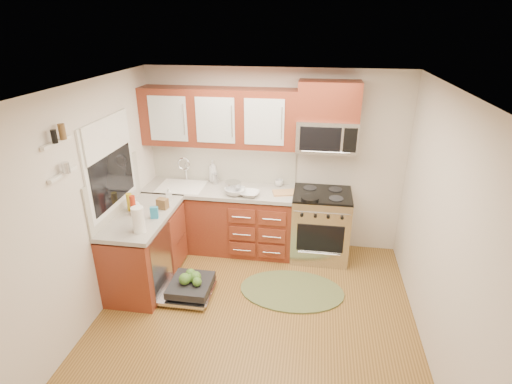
% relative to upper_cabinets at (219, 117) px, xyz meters
% --- Properties ---
extents(floor, '(3.50, 3.50, 0.00)m').
position_rel_upper_cabinets_xyz_m(floor, '(0.73, -1.57, -1.88)').
color(floor, brown).
rests_on(floor, ground).
extents(ceiling, '(3.50, 3.50, 0.00)m').
position_rel_upper_cabinets_xyz_m(ceiling, '(0.73, -1.57, 0.62)').
color(ceiling, white).
rests_on(ceiling, ground).
extents(wall_back, '(3.50, 0.04, 2.50)m').
position_rel_upper_cabinets_xyz_m(wall_back, '(0.73, 0.18, -0.62)').
color(wall_back, beige).
rests_on(wall_back, ground).
extents(wall_front, '(3.50, 0.04, 2.50)m').
position_rel_upper_cabinets_xyz_m(wall_front, '(0.73, -3.33, -0.62)').
color(wall_front, beige).
rests_on(wall_front, ground).
extents(wall_left, '(0.04, 3.50, 2.50)m').
position_rel_upper_cabinets_xyz_m(wall_left, '(-1.02, -1.57, -0.62)').
color(wall_left, beige).
rests_on(wall_left, ground).
extents(wall_right, '(0.04, 3.50, 2.50)m').
position_rel_upper_cabinets_xyz_m(wall_right, '(2.48, -1.57, -0.62)').
color(wall_right, beige).
rests_on(wall_right, ground).
extents(base_cabinet_back, '(2.05, 0.60, 0.85)m').
position_rel_upper_cabinets_xyz_m(base_cabinet_back, '(0.00, -0.12, -1.45)').
color(base_cabinet_back, maroon).
rests_on(base_cabinet_back, ground).
extents(base_cabinet_left, '(0.60, 1.25, 0.85)m').
position_rel_upper_cabinets_xyz_m(base_cabinet_left, '(-0.72, -1.05, -1.45)').
color(base_cabinet_left, maroon).
rests_on(base_cabinet_left, ground).
extents(countertop_back, '(2.07, 0.64, 0.05)m').
position_rel_upper_cabinets_xyz_m(countertop_back, '(0.00, -0.14, -0.97)').
color(countertop_back, '#ADA69E').
rests_on(countertop_back, base_cabinet_back).
extents(countertop_left, '(0.64, 1.27, 0.05)m').
position_rel_upper_cabinets_xyz_m(countertop_left, '(-0.71, -1.05, -0.97)').
color(countertop_left, '#ADA69E').
rests_on(countertop_left, base_cabinet_left).
extents(backsplash_back, '(2.05, 0.02, 0.57)m').
position_rel_upper_cabinets_xyz_m(backsplash_back, '(0.00, 0.16, -0.67)').
color(backsplash_back, '#B3B1A1').
rests_on(backsplash_back, ground).
extents(backsplash_left, '(0.02, 1.25, 0.57)m').
position_rel_upper_cabinets_xyz_m(backsplash_left, '(-1.01, -1.05, -0.67)').
color(backsplash_left, '#B3B1A1').
rests_on(backsplash_left, ground).
extents(upper_cabinets, '(2.05, 0.35, 0.75)m').
position_rel_upper_cabinets_xyz_m(upper_cabinets, '(0.00, 0.00, 0.00)').
color(upper_cabinets, maroon).
rests_on(upper_cabinets, ground).
extents(cabinet_over_mw, '(0.76, 0.35, 0.47)m').
position_rel_upper_cabinets_xyz_m(cabinet_over_mw, '(1.41, 0.00, 0.26)').
color(cabinet_over_mw, maroon).
rests_on(cabinet_over_mw, ground).
extents(range, '(0.76, 0.64, 0.95)m').
position_rel_upper_cabinets_xyz_m(range, '(1.41, -0.15, -1.40)').
color(range, silver).
rests_on(range, ground).
extents(microwave, '(0.76, 0.38, 0.40)m').
position_rel_upper_cabinets_xyz_m(microwave, '(1.41, -0.02, -0.18)').
color(microwave, silver).
rests_on(microwave, ground).
extents(sink, '(0.62, 0.50, 0.26)m').
position_rel_upper_cabinets_xyz_m(sink, '(-0.52, -0.16, -1.07)').
color(sink, white).
rests_on(sink, ground).
extents(dishwasher, '(0.70, 0.60, 0.20)m').
position_rel_upper_cabinets_xyz_m(dishwasher, '(-0.13, -1.27, -1.77)').
color(dishwasher, silver).
rests_on(dishwasher, ground).
extents(window, '(0.03, 1.05, 1.05)m').
position_rel_upper_cabinets_xyz_m(window, '(-1.01, -1.07, -0.32)').
color(window, white).
rests_on(window, ground).
extents(window_blind, '(0.02, 0.96, 0.40)m').
position_rel_upper_cabinets_xyz_m(window_blind, '(-0.98, -1.07, 0.00)').
color(window_blind, white).
rests_on(window_blind, ground).
extents(shelf_upper, '(0.04, 0.40, 0.03)m').
position_rel_upper_cabinets_xyz_m(shelf_upper, '(-0.99, -1.92, 0.17)').
color(shelf_upper, white).
rests_on(shelf_upper, ground).
extents(shelf_lower, '(0.04, 0.40, 0.03)m').
position_rel_upper_cabinets_xyz_m(shelf_lower, '(-0.99, -1.92, -0.12)').
color(shelf_lower, white).
rests_on(shelf_lower, ground).
extents(rug, '(1.49, 1.25, 0.02)m').
position_rel_upper_cabinets_xyz_m(rug, '(1.09, -1.02, -1.86)').
color(rug, '#606439').
rests_on(rug, ground).
extents(skillet, '(0.22, 0.22, 0.04)m').
position_rel_upper_cabinets_xyz_m(skillet, '(1.24, -0.40, -0.90)').
color(skillet, black).
rests_on(skillet, range).
extents(stock_pot, '(0.26, 0.26, 0.13)m').
position_rel_upper_cabinets_xyz_m(stock_pot, '(0.21, -0.20, -0.88)').
color(stock_pot, silver).
rests_on(stock_pot, countertop_back).
extents(cutting_board, '(0.35, 0.27, 0.02)m').
position_rel_upper_cabinets_xyz_m(cutting_board, '(0.91, -0.17, -0.94)').
color(cutting_board, tan).
rests_on(cutting_board, countertop_back).
extents(canister, '(0.10, 0.10, 0.15)m').
position_rel_upper_cabinets_xyz_m(canister, '(-0.09, 0.02, -0.88)').
color(canister, silver).
rests_on(canister, countertop_back).
extents(paper_towel_roll, '(0.18, 0.18, 0.29)m').
position_rel_upper_cabinets_xyz_m(paper_towel_roll, '(-0.56, -1.45, -0.80)').
color(paper_towel_roll, white).
rests_on(paper_towel_roll, countertop_left).
extents(mustard_bottle, '(0.08, 0.08, 0.22)m').
position_rel_upper_cabinets_xyz_m(mustard_bottle, '(-0.90, -0.96, -0.84)').
color(mustard_bottle, yellow).
rests_on(mustard_bottle, countertop_left).
extents(red_bottle, '(0.08, 0.08, 0.24)m').
position_rel_upper_cabinets_xyz_m(red_bottle, '(-0.80, -1.07, -0.83)').
color(red_bottle, '#B9290F').
rests_on(red_bottle, countertop_left).
extents(wooden_box, '(0.14, 0.12, 0.13)m').
position_rel_upper_cabinets_xyz_m(wooden_box, '(-0.52, -0.86, -0.89)').
color(wooden_box, brown).
rests_on(wooden_box, countertop_left).
extents(blue_carton, '(0.10, 0.07, 0.14)m').
position_rel_upper_cabinets_xyz_m(blue_carton, '(-0.52, -1.12, -0.88)').
color(blue_carton, teal).
rests_on(blue_carton, countertop_left).
extents(bowl_a, '(0.28, 0.28, 0.06)m').
position_rel_upper_cabinets_xyz_m(bowl_a, '(0.46, -0.32, -0.92)').
color(bowl_a, '#999999').
rests_on(bowl_a, countertop_back).
extents(bowl_b, '(0.36, 0.36, 0.09)m').
position_rel_upper_cabinets_xyz_m(bowl_b, '(0.26, -0.31, -0.91)').
color(bowl_b, '#999999').
rests_on(bowl_b, countertop_back).
extents(cup, '(0.14, 0.14, 0.09)m').
position_rel_upper_cabinets_xyz_m(cup, '(0.81, 0.07, -0.90)').
color(cup, '#999999').
rests_on(cup, countertop_back).
extents(soap_bottle_a, '(0.13, 0.13, 0.32)m').
position_rel_upper_cabinets_xyz_m(soap_bottle_a, '(-0.14, 0.10, -0.79)').
color(soap_bottle_a, '#999999').
rests_on(soap_bottle_a, countertop_back).
extents(soap_bottle_b, '(0.10, 0.10, 0.17)m').
position_rel_upper_cabinets_xyz_m(soap_bottle_b, '(-0.54, -0.59, -0.87)').
color(soap_bottle_b, '#999999').
rests_on(soap_bottle_b, countertop_left).
extents(soap_bottle_c, '(0.16, 0.16, 0.16)m').
position_rel_upper_cabinets_xyz_m(soap_bottle_c, '(-0.83, -0.96, -0.87)').
color(soap_bottle_c, '#999999').
rests_on(soap_bottle_c, countertop_left).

